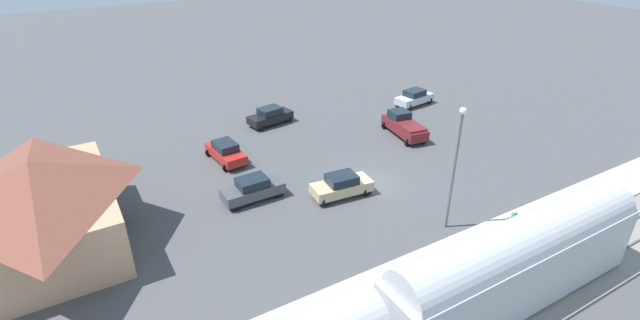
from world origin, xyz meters
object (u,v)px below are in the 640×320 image
object	(u,v)px
pickup_maroon	(404,125)
sedan_charcoal	(253,189)
pedestrian_on_platform	(513,220)
sedan_red	(226,152)
sedan_silver	(414,97)
sedan_tan	(342,185)
light_pole_near_platform	(456,156)
station_building	(41,203)
sedan_black	(270,116)

from	to	relation	value
pickup_maroon	sedan_charcoal	xyz separation A→B (m)	(-3.34, 16.86, -0.15)
sedan_charcoal	pedestrian_on_platform	bearing A→B (deg)	-135.22
pedestrian_on_platform	sedan_red	world-z (taller)	pedestrian_on_platform
sedan_silver	sedan_charcoal	size ratio (longest dim) A/B	1.04
sedan_tan	light_pole_near_platform	distance (m)	9.04
sedan_red	station_building	bearing A→B (deg)	111.58
sedan_black	sedan_charcoal	xyz separation A→B (m)	(-12.20, 7.06, 0.00)
light_pole_near_platform	pickup_maroon	bearing A→B (deg)	-28.52
pickup_maroon	sedan_charcoal	world-z (taller)	pickup_maroon
sedan_red	light_pole_near_platform	xyz separation A→B (m)	(-16.52, -9.33, 4.42)
pickup_maroon	sedan_charcoal	bearing A→B (deg)	101.22
station_building	light_pole_near_platform	distance (m)	25.50
sedan_black	sedan_red	xyz separation A→B (m)	(-5.42, 6.64, 0.00)
station_building	sedan_tan	bearing A→B (deg)	-102.92
station_building	sedan_silver	xyz separation A→B (m)	(7.65, -36.13, -2.19)
light_pole_near_platform	pedestrian_on_platform	bearing A→B (deg)	-136.02
station_building	sedan_tan	xyz separation A→B (m)	(-4.34, -18.90, -2.19)
pedestrian_on_platform	sedan_red	size ratio (longest dim) A/B	0.37
station_building	sedan_black	bearing A→B (deg)	-61.89
station_building	sedan_silver	size ratio (longest dim) A/B	2.69
station_building	sedan_charcoal	world-z (taller)	station_building
sedan_red	sedan_charcoal	xyz separation A→B (m)	(-6.78, 0.42, 0.00)
pedestrian_on_platform	pickup_maroon	world-z (taller)	pickup_maroon
sedan_black	sedan_charcoal	distance (m)	14.10
sedan_black	sedan_charcoal	bearing A→B (deg)	149.93
pedestrian_on_platform	pickup_maroon	size ratio (longest dim) A/B	0.30
pedestrian_on_platform	sedan_silver	bearing A→B (deg)	-25.81
light_pole_near_platform	sedan_black	bearing A→B (deg)	6.98
sedan_tan	sedan_charcoal	world-z (taller)	same
sedan_tan	pickup_maroon	size ratio (longest dim) A/B	0.83
pedestrian_on_platform	sedan_black	bearing A→B (deg)	12.47
station_building	pickup_maroon	size ratio (longest dim) A/B	2.25
sedan_charcoal	light_pole_near_platform	xyz separation A→B (m)	(-9.74, -9.75, 4.42)
pedestrian_on_platform	sedan_silver	distance (m)	24.18
pickup_maroon	light_pole_near_platform	world-z (taller)	light_pole_near_platform
sedan_black	light_pole_near_platform	xyz separation A→B (m)	(-21.94, -2.69, 4.42)
station_building	sedan_charcoal	bearing A→B (deg)	-96.37
sedan_silver	sedan_tan	bearing A→B (deg)	124.83
station_building	sedan_charcoal	xyz separation A→B (m)	(-1.46, -13.05, -2.19)
station_building	sedan_silver	bearing A→B (deg)	-78.05
sedan_black	sedan_red	size ratio (longest dim) A/B	1.02
sedan_tan	light_pole_near_platform	size ratio (longest dim) A/B	0.55
pedestrian_on_platform	sedan_charcoal	xyz separation A→B (m)	(12.66, 12.56, -0.40)
sedan_red	sedan_tan	bearing A→B (deg)	-150.63
sedan_silver	sedan_charcoal	distance (m)	24.81
light_pole_near_platform	station_building	bearing A→B (deg)	63.84
pedestrian_on_platform	sedan_tan	bearing A→B (deg)	34.44
sedan_silver	pickup_maroon	bearing A→B (deg)	132.80
station_building	pedestrian_on_platform	world-z (taller)	station_building
pickup_maroon	pedestrian_on_platform	bearing A→B (deg)	164.95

